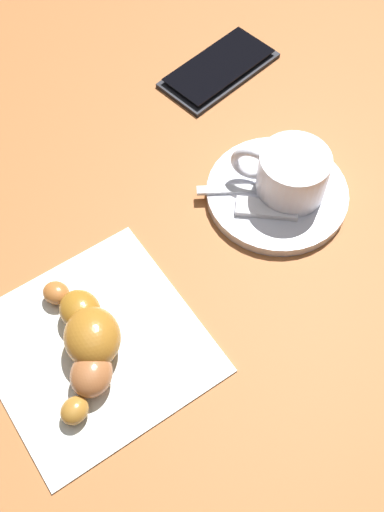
{
  "coord_description": "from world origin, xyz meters",
  "views": [
    {
      "loc": [
        -0.13,
        -0.26,
        0.49
      ],
      "look_at": [
        -0.01,
        0.0,
        0.02
      ],
      "focal_mm": 43.99,
      "sensor_mm": 36.0,
      "label": 1
    }
  ],
  "objects_px": {
    "espresso_cup": "(290,174)",
    "cell_phone": "(219,68)",
    "napkin": "(94,345)",
    "teaspoon": "(281,187)",
    "croissant": "(87,340)",
    "saucer": "(277,194)",
    "sugar_packet": "(267,208)"
  },
  "relations": [
    {
      "from": "croissant",
      "to": "napkin",
      "type": "bearing_deg",
      "value": 13.61
    },
    {
      "from": "teaspoon",
      "to": "espresso_cup",
      "type": "bearing_deg",
      "value": -35.94
    },
    {
      "from": "napkin",
      "to": "cell_phone",
      "type": "distance_m",
      "value": 0.35
    },
    {
      "from": "napkin",
      "to": "cell_phone",
      "type": "bearing_deg",
      "value": 45.73
    },
    {
      "from": "sugar_packet",
      "to": "cell_phone",
      "type": "bearing_deg",
      "value": 108.07
    },
    {
      "from": "saucer",
      "to": "croissant",
      "type": "distance_m",
      "value": 0.23
    },
    {
      "from": "cell_phone",
      "to": "croissant",
      "type": "bearing_deg",
      "value": -134.66
    },
    {
      "from": "saucer",
      "to": "cell_phone",
      "type": "xyz_separation_m",
      "value": [
        0.03,
        0.18,
        -0.0
      ]
    },
    {
      "from": "saucer",
      "to": "sugar_packet",
      "type": "relative_size",
      "value": 2.35
    },
    {
      "from": "sugar_packet",
      "to": "napkin",
      "type": "relative_size",
      "value": 0.34
    },
    {
      "from": "sugar_packet",
      "to": "cell_phone",
      "type": "relative_size",
      "value": 0.4
    },
    {
      "from": "napkin",
      "to": "teaspoon",
      "type": "bearing_deg",
      "value": 17.94
    },
    {
      "from": "saucer",
      "to": "cell_phone",
      "type": "bearing_deg",
      "value": 81.14
    },
    {
      "from": "espresso_cup",
      "to": "croissant",
      "type": "xyz_separation_m",
      "value": [
        -0.23,
        -0.07,
        -0.02
      ]
    },
    {
      "from": "croissant",
      "to": "cell_phone",
      "type": "distance_m",
      "value": 0.35
    },
    {
      "from": "espresso_cup",
      "to": "cell_phone",
      "type": "xyz_separation_m",
      "value": [
        0.02,
        0.18,
        -0.03
      ]
    },
    {
      "from": "teaspoon",
      "to": "croissant",
      "type": "bearing_deg",
      "value": -162.15
    },
    {
      "from": "napkin",
      "to": "cell_phone",
      "type": "relative_size",
      "value": 1.17
    },
    {
      "from": "sugar_packet",
      "to": "cell_phone",
      "type": "xyz_separation_m",
      "value": [
        0.05,
        0.19,
        -0.01
      ]
    },
    {
      "from": "teaspoon",
      "to": "croissant",
      "type": "relative_size",
      "value": 0.86
    },
    {
      "from": "espresso_cup",
      "to": "sugar_packet",
      "type": "bearing_deg",
      "value": -156.49
    },
    {
      "from": "espresso_cup",
      "to": "cell_phone",
      "type": "relative_size",
      "value": 0.54
    },
    {
      "from": "espresso_cup",
      "to": "napkin",
      "type": "distance_m",
      "value": 0.24
    },
    {
      "from": "saucer",
      "to": "napkin",
      "type": "bearing_deg",
      "value": -161.96
    },
    {
      "from": "sugar_packet",
      "to": "croissant",
      "type": "bearing_deg",
      "value": -132.3
    },
    {
      "from": "croissant",
      "to": "cell_phone",
      "type": "xyz_separation_m",
      "value": [
        0.25,
        0.25,
        -0.01
      ]
    },
    {
      "from": "espresso_cup",
      "to": "sugar_packet",
      "type": "distance_m",
      "value": 0.04
    },
    {
      "from": "espresso_cup",
      "to": "croissant",
      "type": "height_order",
      "value": "espresso_cup"
    },
    {
      "from": "sugar_packet",
      "to": "saucer",
      "type": "bearing_deg",
      "value": 69.19
    },
    {
      "from": "saucer",
      "to": "sugar_packet",
      "type": "xyz_separation_m",
      "value": [
        -0.02,
        -0.02,
        0.01
      ]
    },
    {
      "from": "teaspoon",
      "to": "sugar_packet",
      "type": "relative_size",
      "value": 2.0
    },
    {
      "from": "espresso_cup",
      "to": "saucer",
      "type": "bearing_deg",
      "value": 162.09
    }
  ]
}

